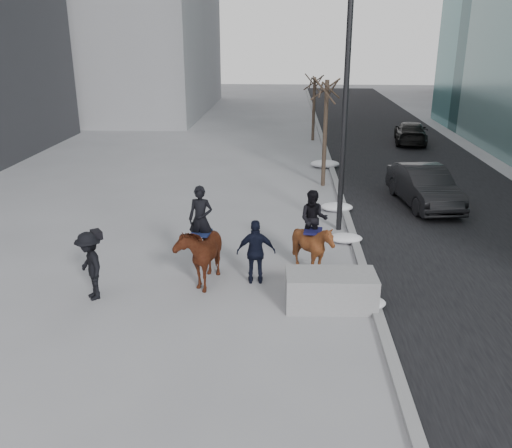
# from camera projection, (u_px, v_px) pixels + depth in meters

# --- Properties ---
(ground) EXTENTS (120.00, 120.00, 0.00)m
(ground) POSITION_uv_depth(u_px,v_px,m) (253.00, 295.00, 13.82)
(ground) COLOR gray
(ground) RESTS_ON ground
(road) EXTENTS (8.00, 90.00, 0.01)m
(road) POSITION_uv_depth(u_px,v_px,m) (433.00, 191.00, 22.86)
(road) COLOR black
(road) RESTS_ON ground
(curb) EXTENTS (0.25, 90.00, 0.12)m
(curb) POSITION_uv_depth(u_px,v_px,m) (338.00, 188.00, 23.05)
(curb) COLOR gray
(curb) RESTS_ON ground
(planter) EXTENTS (2.21, 1.16, 0.87)m
(planter) POSITION_uv_depth(u_px,v_px,m) (331.00, 290.00, 13.12)
(planter) COLOR gray
(planter) RESTS_ON ground
(car_near) EXTENTS (2.21, 4.76, 1.51)m
(car_near) POSITION_uv_depth(u_px,v_px,m) (424.00, 186.00, 20.78)
(car_near) COLOR black
(car_near) RESTS_ON ground
(car_far) EXTENTS (2.46, 4.67, 1.29)m
(car_far) POSITION_uv_depth(u_px,v_px,m) (410.00, 133.00, 32.61)
(car_far) COLOR black
(car_far) RESTS_ON ground
(tree_near) EXTENTS (1.20, 1.20, 5.00)m
(tree_near) POSITION_uv_depth(u_px,v_px,m) (325.00, 128.00, 22.90)
(tree_near) COLOR #33251E
(tree_near) RESTS_ON ground
(tree_far) EXTENTS (1.20, 1.20, 4.23)m
(tree_far) POSITION_uv_depth(u_px,v_px,m) (314.00, 106.00, 33.05)
(tree_far) COLOR #362920
(tree_far) RESTS_ON ground
(mounted_left) EXTENTS (1.16, 2.11, 2.60)m
(mounted_left) POSITION_uv_depth(u_px,v_px,m) (201.00, 247.00, 14.30)
(mounted_left) COLOR #47190E
(mounted_left) RESTS_ON ground
(mounted_right) EXTENTS (1.40, 1.54, 2.36)m
(mounted_right) POSITION_uv_depth(u_px,v_px,m) (313.00, 242.00, 14.76)
(mounted_right) COLOR #532210
(mounted_right) RESTS_ON ground
(feeder) EXTENTS (1.05, 0.89, 1.75)m
(feeder) POSITION_uv_depth(u_px,v_px,m) (256.00, 252.00, 14.24)
(feeder) COLOR black
(feeder) RESTS_ON ground
(camera_crew) EXTENTS (1.18, 1.30, 1.75)m
(camera_crew) POSITION_uv_depth(u_px,v_px,m) (90.00, 266.00, 13.38)
(camera_crew) COLOR black
(camera_crew) RESTS_ON ground
(lamppost) EXTENTS (0.25, 0.99, 9.09)m
(lamppost) POSITION_uv_depth(u_px,v_px,m) (347.00, 78.00, 16.72)
(lamppost) COLOR black
(lamppost) RESTS_ON ground
(snow_piles) EXTENTS (1.44, 15.38, 0.36)m
(snow_piles) POSITION_uv_depth(u_px,v_px,m) (335.00, 200.00, 21.06)
(snow_piles) COLOR silver
(snow_piles) RESTS_ON ground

